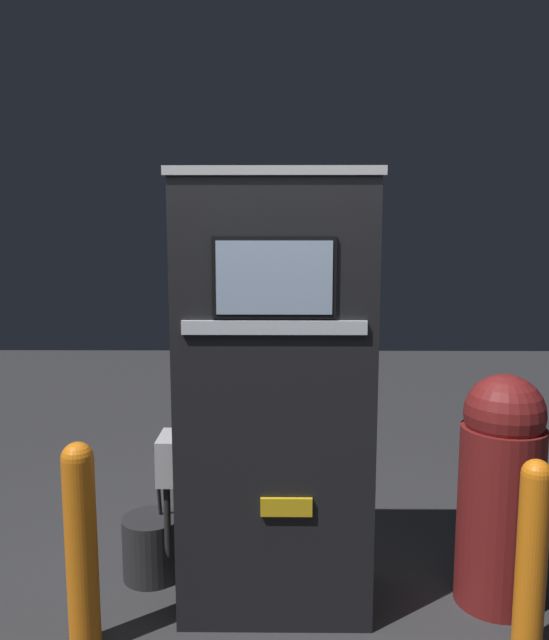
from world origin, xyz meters
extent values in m
plane|color=#2D2D30|center=(0.00, 0.00, 0.00)|extent=(14.00, 14.00, 0.00)
cube|color=black|center=(0.00, 0.26, 0.57)|extent=(0.93, 0.53, 1.15)
cube|color=black|center=(0.00, 0.26, 1.63)|extent=(0.93, 0.53, 0.97)
cube|color=#B7B7BC|center=(0.00, 0.26, 2.14)|extent=(0.96, 0.56, 0.04)
cube|color=black|center=(0.00, -0.01, 1.68)|extent=(0.54, 0.01, 0.36)
cube|color=#9EB2D1|center=(0.00, -0.01, 1.68)|extent=(0.50, 0.01, 0.32)
cube|color=silver|center=(0.00, -0.01, 1.46)|extent=(0.81, 0.02, 0.06)
cube|color=gold|center=(0.06, -0.01, 0.63)|extent=(0.24, 0.02, 0.09)
cube|color=#B7B7BC|center=(-0.51, 0.16, 0.80)|extent=(0.09, 0.24, 0.22)
cylinder|color=black|center=(-0.51, 0.08, 0.52)|extent=(0.03, 0.03, 0.35)
cylinder|color=orange|center=(-0.86, -0.11, 0.45)|extent=(0.14, 0.14, 0.90)
sphere|color=orange|center=(-0.86, -0.11, 0.90)|extent=(0.14, 0.14, 0.14)
cylinder|color=maroon|center=(1.13, 0.27, 0.46)|extent=(0.41, 0.41, 0.92)
sphere|color=maroon|center=(1.13, 0.27, 0.99)|extent=(0.39, 0.39, 0.39)
cylinder|color=orange|center=(1.13, -0.15, 0.42)|extent=(0.13, 0.13, 0.85)
sphere|color=orange|center=(1.13, -0.15, 0.85)|extent=(0.13, 0.13, 0.13)
cylinder|color=#262628|center=(-0.68, 0.48, 0.17)|extent=(0.31, 0.31, 0.34)
cylinder|color=black|center=(-0.63, 0.48, 0.54)|extent=(0.02, 0.11, 0.44)
camera|label=1|loc=(0.03, -2.70, 1.88)|focal=35.00mm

